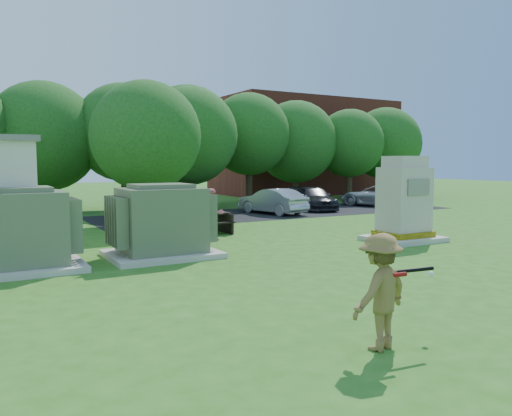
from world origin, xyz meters
TOP-DOWN VIEW (x-y plane):
  - ground at (0.00, 0.00)m, footprint 120.00×120.00m
  - brick_building at (18.00, 27.00)m, footprint 15.00×8.00m
  - parking_strip at (7.00, 13.50)m, footprint 20.00×6.00m
  - transformer_left at (-6.50, 4.50)m, footprint 3.00×2.40m
  - transformer_right at (-2.80, 4.50)m, footprint 3.00×2.40m
  - generator_cabinet at (5.29, 3.12)m, footprint 2.37×1.94m
  - picnic_table at (0.11, 8.02)m, footprint 1.84×1.38m
  - batter at (-2.46, -3.86)m, footprint 1.19×0.83m
  - person_by_generator at (6.51, 4.02)m, footprint 0.66×0.52m
  - person_at_picnic at (-0.37, 6.37)m, footprint 0.91×0.73m
  - car_white at (1.43, 13.48)m, footprint 1.75×4.01m
  - car_silver_a at (6.14, 13.04)m, footprint 2.20×4.22m
  - car_dark at (9.39, 13.90)m, footprint 2.89×4.66m
  - car_silver_b at (14.13, 13.72)m, footprint 3.74×5.12m
  - batting_equipment at (-1.89, -3.90)m, footprint 1.22×0.45m
  - tree_row at (1.75, 18.50)m, footprint 41.30×13.30m

SIDE VIEW (x-z plane):
  - ground at x=0.00m, z-range 0.00..0.00m
  - parking_strip at x=7.00m, z-range 0.00..0.01m
  - picnic_table at x=0.11m, z-range 0.10..0.89m
  - car_dark at x=9.39m, z-range 0.00..1.26m
  - car_silver_b at x=14.13m, z-range 0.00..1.29m
  - car_silver_a at x=6.14m, z-range 0.00..1.32m
  - car_white at x=1.43m, z-range 0.00..1.35m
  - person_by_generator at x=6.51m, z-range 0.00..1.57m
  - batter at x=-2.46m, z-range 0.00..1.67m
  - person_at_picnic at x=-0.37m, z-range 0.00..1.80m
  - transformer_left at x=-6.50m, z-range -0.07..2.00m
  - transformer_right at x=-2.80m, z-range -0.07..2.00m
  - batting_equipment at x=-1.89m, z-range 0.94..1.20m
  - generator_cabinet at x=5.29m, z-range -0.18..2.71m
  - brick_building at x=18.00m, z-range 0.00..8.00m
  - tree_row at x=1.75m, z-range 0.50..7.80m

